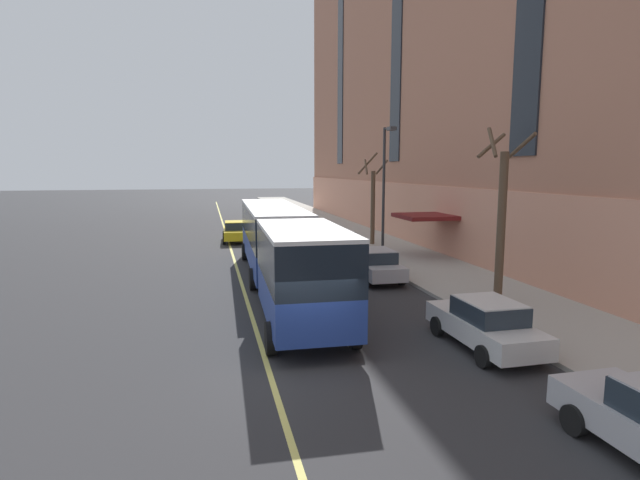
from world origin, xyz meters
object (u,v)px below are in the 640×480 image
(city_bus, at_px, (280,244))
(street_tree_far_uptown, at_px, (373,201))
(parked_car_white_3, at_px, (299,221))
(parked_car_silver_7, at_px, (375,264))
(street_tree_mid_block, at_px, (501,216))
(parked_car_white_0, at_px, (485,324))
(parked_car_white_4, at_px, (339,242))
(taxi_cab, at_px, (235,231))
(street_lamp, at_px, (385,181))

(city_bus, relative_size, street_tree_far_uptown, 2.96)
(parked_car_white_3, bearing_deg, parked_car_silver_7, -90.08)
(parked_car_silver_7, bearing_deg, street_tree_mid_block, -57.04)
(street_tree_mid_block, bearing_deg, parked_car_white_3, 97.37)
(parked_car_white_0, xyz_separation_m, street_tree_far_uptown, (3.30, 20.47, 2.46))
(parked_car_white_4, bearing_deg, city_bus, -120.69)
(taxi_cab, bearing_deg, street_tree_mid_block, -64.92)
(parked_car_white_0, relative_size, street_tree_mid_block, 0.65)
(city_bus, relative_size, parked_car_white_3, 4.00)
(street_tree_far_uptown, height_order, street_lamp, street_lamp)
(city_bus, xyz_separation_m, parked_car_white_4, (5.05, 8.51, -1.29))
(parked_car_silver_7, bearing_deg, parked_car_white_4, 88.25)
(parked_car_white_3, bearing_deg, parked_car_white_4, -89.11)
(parked_car_silver_7, height_order, street_lamp, street_lamp)
(parked_car_white_4, height_order, street_lamp, street_lamp)
(parked_car_white_0, xyz_separation_m, street_tree_mid_block, (3.31, 4.58, 2.83))
(parked_car_white_4, distance_m, street_tree_mid_block, 13.75)
(city_bus, xyz_separation_m, street_tree_mid_block, (8.27, -4.55, 1.54))
(parked_car_white_0, distance_m, taxi_cab, 25.52)
(parked_car_white_4, height_order, taxi_cab, same)
(taxi_cab, xyz_separation_m, street_tree_far_uptown, (9.45, -4.30, 2.46))
(parked_car_white_0, relative_size, parked_car_white_3, 0.93)
(parked_car_silver_7, bearing_deg, parked_car_white_0, -89.19)
(parked_car_white_0, bearing_deg, parked_car_silver_7, 90.81)
(parked_car_silver_7, relative_size, street_tree_far_uptown, 0.73)
(parked_car_white_3, height_order, street_tree_mid_block, street_tree_mid_block)
(city_bus, xyz_separation_m, parked_car_silver_7, (4.82, 0.77, -1.29))
(parked_car_white_4, xyz_separation_m, taxi_cab, (-6.24, 7.13, -0.00))
(parked_car_white_0, relative_size, street_lamp, 0.59)
(parked_car_white_0, bearing_deg, parked_car_white_3, 90.21)
(city_bus, distance_m, parked_car_white_0, 10.47)
(street_tree_mid_block, bearing_deg, parked_car_white_0, -125.88)
(street_tree_mid_block, relative_size, street_tree_far_uptown, 1.07)
(city_bus, height_order, parked_car_white_4, city_bus)
(city_bus, relative_size, street_tree_mid_block, 2.77)
(street_tree_mid_block, bearing_deg, street_tree_far_uptown, 90.02)
(parked_car_silver_7, bearing_deg, city_bus, -170.94)
(street_tree_mid_block, xyz_separation_m, street_tree_far_uptown, (-0.01, 15.90, -0.37))
(city_bus, xyz_separation_m, street_tree_far_uptown, (8.26, 11.35, 1.17))
(parked_car_white_3, distance_m, street_lamp, 17.70)
(city_bus, height_order, parked_car_silver_7, city_bus)
(parked_car_white_3, distance_m, street_tree_far_uptown, 11.38)
(parked_car_white_4, bearing_deg, street_tree_far_uptown, 41.44)
(parked_car_silver_7, bearing_deg, parked_car_white_3, 89.92)
(taxi_cab, relative_size, street_lamp, 0.59)
(parked_car_white_4, bearing_deg, street_lamp, -65.58)
(street_tree_far_uptown, relative_size, street_lamp, 0.85)
(city_bus, height_order, taxi_cab, city_bus)
(parked_car_white_4, relative_size, street_lamp, 0.60)
(parked_car_white_4, xyz_separation_m, parked_car_silver_7, (-0.24, -7.75, 0.00))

